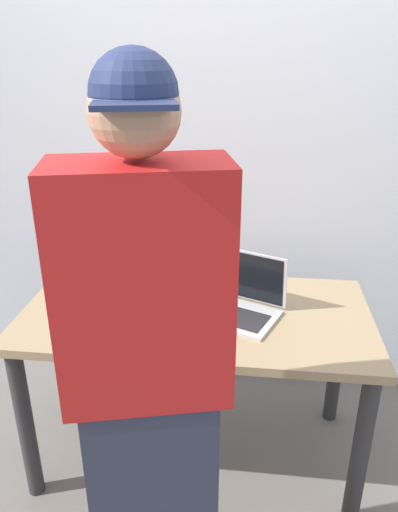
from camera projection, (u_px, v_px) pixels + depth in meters
The scene contains 8 objects.
ground_plane at pixel (196, 450), 2.34m from camera, with size 8.00×8.00×0.00m, color slate.
desk at pixel (196, 334), 2.08m from camera, with size 1.45×0.74×0.77m.
laptop at pixel (238, 299), 2.01m from camera, with size 0.43×0.39×0.24m.
beer_bottle_green at pixel (117, 271), 2.10m from camera, with size 0.07×0.07×0.32m.
beer_bottle_brown at pixel (130, 281), 2.05m from camera, with size 0.07×0.07×0.28m.
beer_bottle_dark at pixel (97, 273), 2.12m from camera, with size 0.07×0.07×0.30m.
person_figure at pixel (148, 378), 1.40m from camera, with size 0.50×0.37×1.79m.
back_wall at pixel (212, 152), 2.44m from camera, with size 6.00×0.10×2.60m, color silver.
Camera 1 is at (0.22, -1.76, 1.78)m, focal length 34.06 mm.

